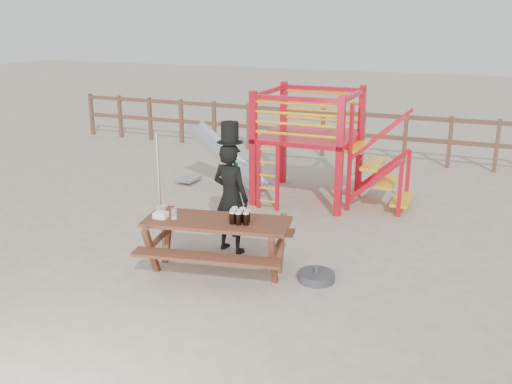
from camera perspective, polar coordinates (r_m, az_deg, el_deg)
The scene contains 10 objects.
ground at distance 8.00m, azimuth -4.13°, elevation -7.63°, with size 60.00×60.00×0.00m, color #BBAB91.
back_fence at distance 14.12m, azimuth 8.67°, elevation 6.31°, with size 15.09×0.09×1.20m.
playground_fort at distance 10.79m, azimuth 4.90°, elevation 4.92°, with size 4.71×1.84×2.10m.
picnic_table at distance 7.73m, azimuth -3.90°, elevation -4.74°, with size 2.15×1.67×0.75m.
man_with_hat at distance 8.28m, azimuth -2.55°, elevation -0.29°, with size 0.67×0.52×1.94m.
metal_pole at distance 8.21m, azimuth -9.62°, elevation -0.43°, with size 0.04×0.04×1.81m, color #B2B2B7.
parasol_base at distance 7.66m, azimuth 6.05°, elevation -8.40°, with size 0.49×0.49×0.21m.
paper_bag at distance 7.78m, azimuth -9.50°, elevation -2.29°, with size 0.18×0.14×0.08m, color white.
stout_pints at distance 7.50m, azimuth -1.68°, elevation -2.42°, with size 0.30×0.27×0.17m.
empty_glasses at distance 7.81m, azimuth -9.06°, elevation -1.96°, with size 0.32×0.17×0.15m.
Camera 1 is at (3.31, -6.47, 3.36)m, focal length 40.00 mm.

